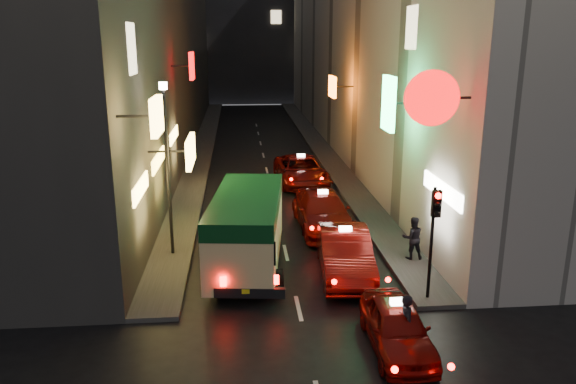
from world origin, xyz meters
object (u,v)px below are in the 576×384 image
object	(u,v)px
taxi_near	(397,323)
pedestrian_crossing	(407,321)
traffic_light	(435,220)
lamp_post	(167,158)
minibus	(247,223)

from	to	relation	value
taxi_near	pedestrian_crossing	distance (m)	0.35
traffic_light	lamp_post	xyz separation A→B (m)	(-8.20, 4.53, 1.04)
pedestrian_crossing	traffic_light	world-z (taller)	traffic_light
taxi_near	pedestrian_crossing	size ratio (longest dim) A/B	2.50
pedestrian_crossing	traffic_light	size ratio (longest dim) A/B	0.53
taxi_near	pedestrian_crossing	xyz separation A→B (m)	(0.18, -0.23, 0.19)
minibus	lamp_post	world-z (taller)	lamp_post
minibus	taxi_near	size ratio (longest dim) A/B	1.40
traffic_light	minibus	bearing A→B (deg)	149.88
minibus	lamp_post	distance (m)	3.68
minibus	pedestrian_crossing	size ratio (longest dim) A/B	3.51
pedestrian_crossing	lamp_post	distance (m)	10.20
pedestrian_crossing	traffic_light	distance (m)	3.53
minibus	taxi_near	world-z (taller)	minibus
taxi_near	lamp_post	xyz separation A→B (m)	(-6.50, 6.95, 2.99)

